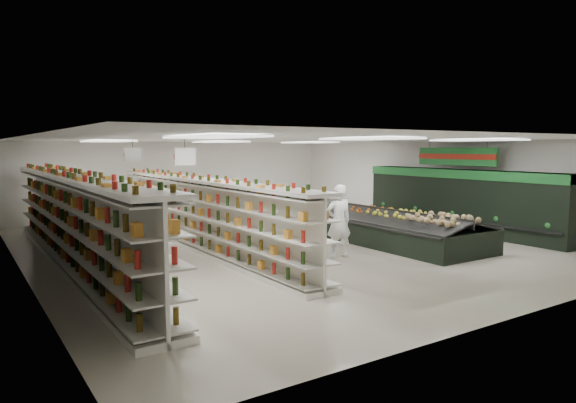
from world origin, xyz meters
TOP-DOWN VIEW (x-y plane):
  - floor at (0.00, 0.00)m, footprint 16.00×16.00m
  - ceiling at (0.00, 0.00)m, footprint 14.00×16.00m
  - wall_back at (0.00, 8.00)m, footprint 14.00×0.02m
  - wall_front at (0.00, -8.00)m, footprint 14.00×0.02m
  - wall_left at (-7.00, 0.00)m, footprint 0.02×16.00m
  - wall_right at (7.00, 0.00)m, footprint 0.02×16.00m
  - produce_wall_case at (6.53, -1.50)m, footprint 0.93×8.00m
  - aisle_sign_near at (-3.80, -2.00)m, footprint 0.52×0.06m
  - aisle_sign_far at (-3.80, 2.00)m, footprint 0.52×0.06m
  - hortifruti_banner at (6.25, -1.50)m, footprint 0.12×3.20m
  - gondola_left at (-5.76, 0.46)m, footprint 0.99×13.13m
  - gondola_center at (-2.23, 0.73)m, footprint 0.91×11.88m
  - produce_island at (3.10, -1.18)m, footprint 2.63×7.13m
  - soda_endcap at (0.53, 5.66)m, footprint 1.25×0.96m
  - shopper_main at (0.35, -2.45)m, footprint 0.79×0.59m
  - shopper_background at (-3.65, 2.73)m, footprint 0.65×0.82m

SIDE VIEW (x-z plane):
  - floor at x=0.00m, z-range 0.00..0.00m
  - produce_island at x=3.10m, z-range -0.05..1.01m
  - soda_endcap at x=0.53m, z-range -0.02..1.43m
  - shopper_background at x=-3.65m, z-range 0.00..1.47m
  - gondola_center at x=-2.23m, z-range -0.08..1.97m
  - shopper_main at x=0.35m, z-range 0.00..1.98m
  - gondola_left at x=-5.76m, z-range -0.09..2.18m
  - produce_wall_case at x=6.53m, z-range 0.14..2.34m
  - wall_back at x=0.00m, z-range 0.00..3.20m
  - wall_front at x=0.00m, z-range 0.00..3.20m
  - wall_left at x=-7.00m, z-range 0.00..3.20m
  - wall_right at x=7.00m, z-range 0.00..3.20m
  - hortifruti_banner at x=6.25m, z-range 2.18..3.13m
  - aisle_sign_near at x=-3.80m, z-range 2.38..3.13m
  - aisle_sign_far at x=-3.80m, z-range 2.38..3.13m
  - ceiling at x=0.00m, z-range 3.19..3.21m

